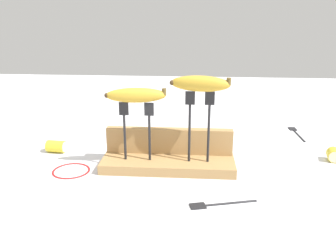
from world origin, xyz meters
The scene contains 12 objects.
ground_plane centered at (0.00, 0.00, 0.00)m, with size 3.00×3.00×0.00m, color silver.
wooden_board centered at (0.00, 0.00, 0.01)m, with size 0.38×0.13×0.03m, color #A87F4C.
board_backstop centered at (0.00, 0.05, 0.07)m, with size 0.37×0.03×0.08m, color #A87F4C.
fork_stand_left centered at (-0.09, -0.01, 0.13)m, with size 0.10×0.01×0.17m.
fork_stand_right centered at (0.09, -0.01, 0.15)m, with size 0.08×0.01×0.20m.
banana_raised_left centered at (-0.09, -0.01, 0.22)m, with size 0.17×0.05×0.04m.
banana_raised_right centered at (0.09, -0.01, 0.25)m, with size 0.16×0.06×0.04m.
fork_fallen_near centered at (0.12, -0.20, 0.00)m, with size 0.16×0.06×0.01m.
fork_fallen_far centered at (0.45, 0.35, 0.00)m, with size 0.03×0.16×0.01m.
banana_chunk_near centered at (0.49, 0.09, 0.02)m, with size 0.05×0.05×0.04m.
banana_chunk_far centered at (-0.37, 0.10, 0.02)m, with size 0.06×0.04×0.04m.
wire_coil centered at (-0.27, -0.04, 0.00)m, with size 0.11×0.11×0.01m, color red.
Camera 1 is at (0.07, -0.96, 0.44)m, focal length 38.74 mm.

